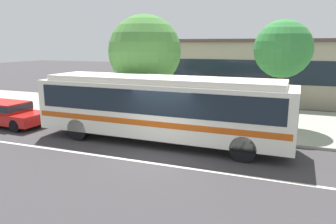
# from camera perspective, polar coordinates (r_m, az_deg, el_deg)

# --- Properties ---
(ground_plane) EXTENTS (120.00, 120.00, 0.00)m
(ground_plane) POSITION_cam_1_polar(r_m,az_deg,el_deg) (12.75, -1.97, -7.76)
(ground_plane) COLOR #3B383A
(sidewalk_slab) EXTENTS (60.00, 8.00, 0.12)m
(sidewalk_slab) POSITION_cam_1_polar(r_m,az_deg,el_deg) (19.20, 6.30, -0.90)
(sidewalk_slab) COLOR #9D9F8D
(sidewalk_slab) RESTS_ON ground_plane
(lane_stripe_center) EXTENTS (56.00, 0.16, 0.01)m
(lane_stripe_center) POSITION_cam_1_polar(r_m,az_deg,el_deg) (12.06, -3.47, -8.93)
(lane_stripe_center) COLOR silver
(lane_stripe_center) RESTS_ON ground_plane
(transit_bus) EXTENTS (11.30, 2.74, 2.92)m
(transit_bus) POSITION_cam_1_polar(r_m,az_deg,el_deg) (14.06, -1.33, 1.27)
(transit_bus) COLOR white
(transit_bus) RESTS_ON ground_plane
(sedan_behind_bus) EXTENTS (4.37, 2.02, 1.29)m
(sedan_behind_bus) POSITION_cam_1_polar(r_m,az_deg,el_deg) (19.24, -26.70, -0.06)
(sedan_behind_bus) COLOR #B51A18
(sedan_behind_bus) RESTS_ON ground_plane
(pedestrian_waiting_near_sign) EXTENTS (0.48, 0.48, 1.64)m
(pedestrian_waiting_near_sign) POSITION_cam_1_polar(r_m,az_deg,el_deg) (16.94, 1.16, 0.97)
(pedestrian_waiting_near_sign) COLOR #2D3C36
(pedestrian_waiting_near_sign) RESTS_ON sidewalk_slab
(street_tree_near_stop) EXTENTS (3.97, 3.97, 5.77)m
(street_tree_near_stop) POSITION_cam_1_polar(r_m,az_deg,el_deg) (17.90, -4.13, 10.60)
(street_tree_near_stop) COLOR brown
(street_tree_near_stop) RESTS_ON sidewalk_slab
(street_tree_mid_block) EXTENTS (2.88, 2.88, 5.38)m
(street_tree_mid_block) POSITION_cam_1_polar(r_m,az_deg,el_deg) (17.32, 19.69, 10.39)
(street_tree_mid_block) COLOR brown
(street_tree_mid_block) RESTS_ON sidewalk_slab
(station_building) EXTENTS (16.12, 6.47, 4.67)m
(station_building) POSITION_cam_1_polar(r_m,az_deg,el_deg) (26.35, 13.95, 7.32)
(station_building) COLOR #A69D86
(station_building) RESTS_ON ground_plane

